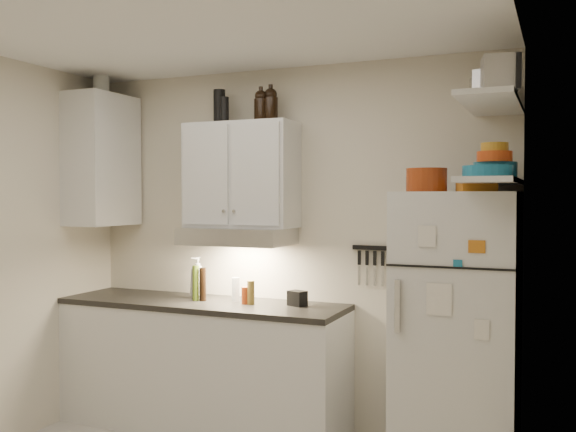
% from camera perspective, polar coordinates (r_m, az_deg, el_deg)
% --- Properties ---
extents(ceiling, '(3.20, 3.00, 0.02)m').
position_cam_1_polar(ceiling, '(3.45, -10.23, 17.51)').
color(ceiling, white).
rests_on(ceiling, ground).
extents(back_wall, '(3.20, 0.02, 2.60)m').
position_cam_1_polar(back_wall, '(4.67, 0.12, -2.82)').
color(back_wall, beige).
rests_on(back_wall, ground).
extents(right_wall, '(0.02, 3.00, 2.60)m').
position_cam_1_polar(right_wall, '(2.81, 18.74, -5.97)').
color(right_wall, beige).
rests_on(right_wall, ground).
extents(base_cabinet, '(2.10, 0.60, 0.88)m').
position_cam_1_polar(base_cabinet, '(4.79, -7.61, -13.17)').
color(base_cabinet, silver).
rests_on(base_cabinet, floor).
extents(countertop, '(2.10, 0.62, 0.04)m').
position_cam_1_polar(countertop, '(4.69, -7.64, -7.74)').
color(countertop, black).
rests_on(countertop, base_cabinet).
extents(upper_cabinet, '(0.80, 0.33, 0.75)m').
position_cam_1_polar(upper_cabinet, '(4.63, -4.16, 3.64)').
color(upper_cabinet, silver).
rests_on(upper_cabinet, back_wall).
extents(side_cabinet, '(0.33, 0.55, 1.00)m').
position_cam_1_polar(side_cabinet, '(5.14, -16.22, 4.78)').
color(side_cabinet, silver).
rests_on(side_cabinet, left_wall).
extents(range_hood, '(0.76, 0.46, 0.12)m').
position_cam_1_polar(range_hood, '(4.57, -4.52, -1.79)').
color(range_hood, silver).
rests_on(range_hood, back_wall).
extents(fridge, '(0.70, 0.68, 1.70)m').
position_cam_1_polar(fridge, '(4.06, 14.81, -9.99)').
color(fridge, silver).
rests_on(fridge, floor).
extents(shelf_hi, '(0.30, 0.95, 0.03)m').
position_cam_1_polar(shelf_hi, '(3.85, 17.66, 9.54)').
color(shelf_hi, silver).
rests_on(shelf_hi, right_wall).
extents(shelf_lo, '(0.30, 0.95, 0.03)m').
position_cam_1_polar(shelf_lo, '(3.82, 17.60, 2.99)').
color(shelf_lo, silver).
rests_on(shelf_lo, right_wall).
extents(knife_strip, '(0.42, 0.02, 0.03)m').
position_cam_1_polar(knife_strip, '(4.42, 8.39, -2.84)').
color(knife_strip, black).
rests_on(knife_strip, back_wall).
extents(dutch_oven, '(0.29, 0.29, 0.14)m').
position_cam_1_polar(dutch_oven, '(3.91, 12.21, 3.14)').
color(dutch_oven, maroon).
rests_on(dutch_oven, fridge).
extents(book_stack, '(0.26, 0.29, 0.08)m').
position_cam_1_polar(book_stack, '(3.81, 16.39, 2.70)').
color(book_stack, '#C56D18').
rests_on(book_stack, fridge).
extents(spice_jar, '(0.07, 0.07, 0.10)m').
position_cam_1_polar(spice_jar, '(3.91, 15.57, 2.81)').
color(spice_jar, silver).
rests_on(spice_jar, fridge).
extents(stock_pot, '(0.24, 0.24, 0.17)m').
position_cam_1_polar(stock_pot, '(4.13, 17.50, 10.42)').
color(stock_pot, silver).
rests_on(stock_pot, shelf_hi).
extents(tin_a, '(0.22, 0.21, 0.17)m').
position_cam_1_polar(tin_a, '(3.86, 17.74, 11.04)').
color(tin_a, '#AAAAAD').
rests_on(tin_a, shelf_hi).
extents(tin_b, '(0.22, 0.22, 0.18)m').
position_cam_1_polar(tin_b, '(3.57, 18.36, 11.89)').
color(tin_b, '#AAAAAD').
rests_on(tin_b, shelf_hi).
extents(bowl_teal, '(0.25, 0.25, 0.10)m').
position_cam_1_polar(bowl_teal, '(4.04, 17.92, 3.85)').
color(bowl_teal, '#1A6D90').
rests_on(bowl_teal, shelf_lo).
extents(bowl_orange, '(0.20, 0.20, 0.06)m').
position_cam_1_polar(bowl_orange, '(3.99, 17.88, 5.04)').
color(bowl_orange, '#E94A15').
rests_on(bowl_orange, bowl_teal).
extents(bowl_yellow, '(0.16, 0.16, 0.05)m').
position_cam_1_polar(bowl_yellow, '(3.99, 17.88, 5.85)').
color(bowl_yellow, gold).
rests_on(bowl_yellow, bowl_orange).
extents(plates, '(0.33, 0.33, 0.07)m').
position_cam_1_polar(plates, '(3.75, 17.31, 3.77)').
color(plates, '#1A6D90').
rests_on(plates, shelf_lo).
extents(growler_a, '(0.12, 0.12, 0.23)m').
position_cam_1_polar(growler_a, '(4.59, -2.43, 9.79)').
color(growler_a, black).
rests_on(growler_a, upper_cabinet).
extents(growler_b, '(0.13, 0.13, 0.24)m').
position_cam_1_polar(growler_b, '(4.59, -1.55, 9.88)').
color(growler_b, black).
rests_on(growler_b, upper_cabinet).
extents(thermos_a, '(0.06, 0.06, 0.19)m').
position_cam_1_polar(thermos_a, '(4.70, -5.68, 9.35)').
color(thermos_a, black).
rests_on(thermos_a, upper_cabinet).
extents(thermos_b, '(0.10, 0.10, 0.25)m').
position_cam_1_polar(thermos_b, '(4.79, -6.11, 9.60)').
color(thermos_b, black).
rests_on(thermos_b, upper_cabinet).
extents(side_jar, '(0.14, 0.14, 0.16)m').
position_cam_1_polar(side_jar, '(5.24, -16.27, 11.13)').
color(side_jar, silver).
rests_on(side_jar, side_cabinet).
extents(soap_bottle, '(0.17, 0.17, 0.34)m').
position_cam_1_polar(soap_bottle, '(4.81, -8.03, -5.23)').
color(soap_bottle, silver).
rests_on(soap_bottle, countertop).
extents(pepper_mill, '(0.05, 0.05, 0.17)m').
position_cam_1_polar(pepper_mill, '(4.50, -3.33, -6.81)').
color(pepper_mill, brown).
rests_on(pepper_mill, countertop).
extents(oil_bottle, '(0.06, 0.06, 0.25)m').
position_cam_1_polar(oil_bottle, '(4.70, -8.20, -5.91)').
color(oil_bottle, '#57731C').
rests_on(oil_bottle, countertop).
extents(vinegar_bottle, '(0.05, 0.05, 0.24)m').
position_cam_1_polar(vinegar_bottle, '(4.67, -7.58, -6.04)').
color(vinegar_bottle, black).
rests_on(vinegar_bottle, countertop).
extents(clear_bottle, '(0.07, 0.07, 0.17)m').
position_cam_1_polar(clear_bottle, '(4.63, -4.67, -6.53)').
color(clear_bottle, silver).
rests_on(clear_bottle, countertop).
extents(red_jar, '(0.08, 0.08, 0.12)m').
position_cam_1_polar(red_jar, '(4.52, -3.78, -7.06)').
color(red_jar, maroon).
rests_on(red_jar, countertop).
extents(caddy, '(0.14, 0.12, 0.10)m').
position_cam_1_polar(caddy, '(4.44, 0.83, -7.33)').
color(caddy, black).
rests_on(caddy, countertop).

